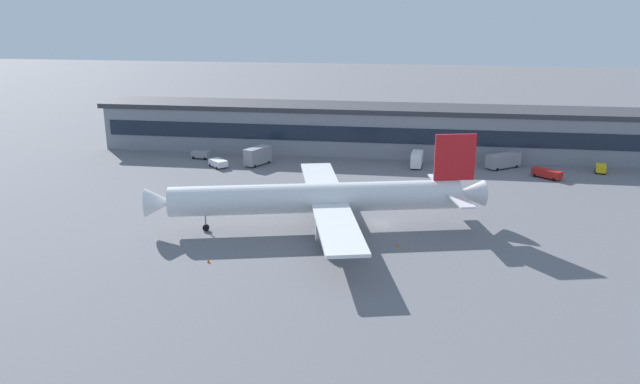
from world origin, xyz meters
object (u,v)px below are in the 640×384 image
object	(u,v)px
stair_truck	(417,159)
follow_me_car	(200,154)
airliner	(322,198)
baggage_tug	(601,168)
traffic_cone_0	(398,245)
belt_loader	(547,173)
traffic_cone_1	(208,261)
pushback_tractor	(218,163)
catering_truck	(257,155)
fuel_truck	(504,160)
traffic_cone_2	(334,244)

from	to	relation	value
stair_truck	follow_me_car	world-z (taller)	stair_truck
airliner	baggage_tug	distance (m)	71.55
stair_truck	traffic_cone_0	world-z (taller)	stair_truck
airliner	follow_me_car	world-z (taller)	airliner
belt_loader	traffic_cone_1	xyz separation A→B (m)	(-57.60, -54.92, -0.87)
pushback_tractor	baggage_tug	bearing A→B (deg)	5.40
catering_truck	pushback_tractor	bearing A→B (deg)	-157.90
follow_me_car	traffic_cone_1	xyz separation A→B (m)	(22.32, -60.61, -0.81)
baggage_tug	follow_me_car	world-z (taller)	same
pushback_tractor	baggage_tug	xyz separation A→B (m)	(85.76, 8.11, 0.04)
fuel_truck	traffic_cone_0	distance (m)	56.88
airliner	traffic_cone_2	size ratio (longest dim) A/B	97.71
traffic_cone_1	belt_loader	bearing A→B (deg)	43.64
baggage_tug	traffic_cone_0	distance (m)	66.91
catering_truck	belt_loader	size ratio (longest dim) A/B	1.24
airliner	pushback_tractor	distance (m)	46.78
fuel_truck	follow_me_car	distance (m)	71.80
follow_me_car	baggage_tug	bearing A→B (deg)	0.51
baggage_tug	traffic_cone_0	size ratio (longest dim) A/B	6.24
airliner	stair_truck	distance (m)	45.98
follow_me_car	traffic_cone_1	bearing A→B (deg)	-69.79
pushback_tractor	traffic_cone_2	bearing A→B (deg)	-53.48
follow_me_car	traffic_cone_2	xyz separation A→B (m)	(39.56, -51.47, -0.80)
catering_truck	airliner	bearing A→B (deg)	-61.76
fuel_truck	airliner	bearing A→B (deg)	-127.98
follow_me_car	belt_loader	xyz separation A→B (m)	(79.92, -5.69, 0.06)
stair_truck	baggage_tug	xyz separation A→B (m)	(40.53, 1.01, -0.89)
fuel_truck	traffic_cone_2	bearing A→B (deg)	-121.06
belt_loader	traffic_cone_2	xyz separation A→B (m)	(-40.36, -45.78, -0.87)
airliner	stair_truck	size ratio (longest dim) A/B	9.04
follow_me_car	traffic_cone_1	world-z (taller)	follow_me_car
belt_loader	traffic_cone_0	world-z (taller)	belt_loader
belt_loader	stair_truck	bearing A→B (deg)	168.81
baggage_tug	traffic_cone_1	xyz separation A→B (m)	(-70.27, -61.44, -0.80)
airliner	traffic_cone_2	world-z (taller)	airliner
belt_loader	traffic_cone_2	size ratio (longest dim) A/B	10.72
traffic_cone_2	fuel_truck	bearing A→B (deg)	58.94
traffic_cone_2	follow_me_car	bearing A→B (deg)	127.54
fuel_truck	traffic_cone_1	bearing A→B (deg)	-128.30
fuel_truck	follow_me_car	size ratio (longest dim) A/B	1.82
baggage_tug	pushback_tractor	bearing A→B (deg)	-174.60
fuel_truck	belt_loader	world-z (taller)	fuel_truck
airliner	stair_truck	xyz separation A→B (m)	(15.66, 43.11, -3.20)
pushback_tractor	belt_loader	bearing A→B (deg)	1.24
baggage_tug	belt_loader	bearing A→B (deg)	-152.76
airliner	baggage_tug	size ratio (longest dim) A/B	14.22
follow_me_car	traffic_cone_1	size ratio (longest dim) A/B	8.15
airliner	baggage_tug	bearing A→B (deg)	38.14
traffic_cone_0	traffic_cone_2	world-z (taller)	traffic_cone_0
catering_truck	traffic_cone_1	size ratio (longest dim) A/B	13.40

